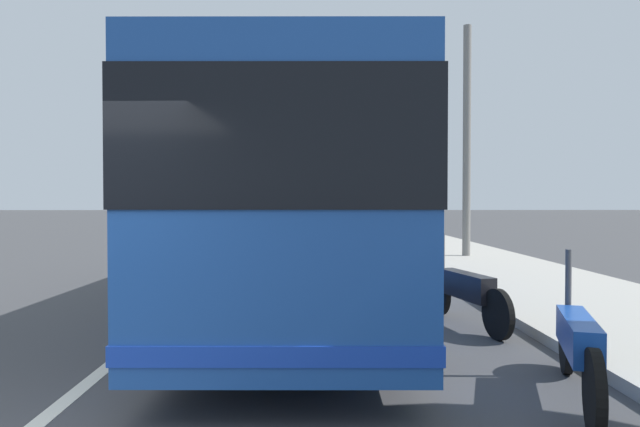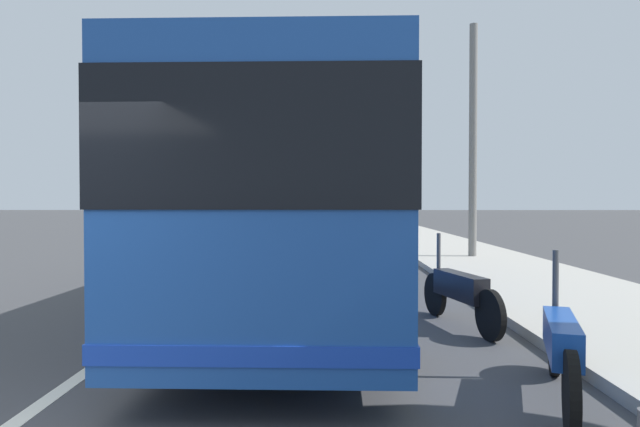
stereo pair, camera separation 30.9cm
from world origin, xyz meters
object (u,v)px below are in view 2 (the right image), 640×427
object	(u,v)px
motorcycle_by_tree	(460,292)
car_behind_bus	(322,220)
car_oncoming	(265,215)
coach_bus	(299,198)
motorcycle_angled	(561,348)
utility_pole	(473,143)

from	to	relation	value
motorcycle_by_tree	car_behind_bus	world-z (taller)	car_behind_bus
motorcycle_by_tree	car_oncoming	world-z (taller)	car_oncoming
coach_bus	car_behind_bus	distance (m)	21.86
motorcycle_angled	coach_bus	bearing A→B (deg)	45.68
coach_bus	motorcycle_angled	distance (m)	5.55
coach_bus	motorcycle_angled	xyz separation A→B (m)	(-4.76, -2.52, -1.34)
car_oncoming	utility_pole	distance (m)	28.89
motorcycle_angled	motorcycle_by_tree	xyz separation A→B (m)	(2.97, 0.19, 0.01)
car_oncoming	motorcycle_angled	bearing A→B (deg)	9.81
motorcycle_angled	car_behind_bus	world-z (taller)	car_behind_bus
motorcycle_by_tree	car_oncoming	distance (m)	36.75
car_behind_bus	utility_pole	world-z (taller)	utility_pole
motorcycle_angled	car_oncoming	bearing A→B (deg)	27.69
coach_bus	motorcycle_angled	size ratio (longest dim) A/B	5.03
motorcycle_angled	car_behind_bus	distance (m)	26.69
motorcycle_angled	utility_pole	distance (m)	12.42
motorcycle_by_tree	utility_pole	world-z (taller)	utility_pole
motorcycle_angled	utility_pole	world-z (taller)	utility_pole
coach_bus	car_oncoming	distance (m)	34.63
car_behind_bus	coach_bus	bearing A→B (deg)	177.03
car_behind_bus	utility_pole	distance (m)	15.69
car_oncoming	car_behind_bus	size ratio (longest dim) A/B	0.96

